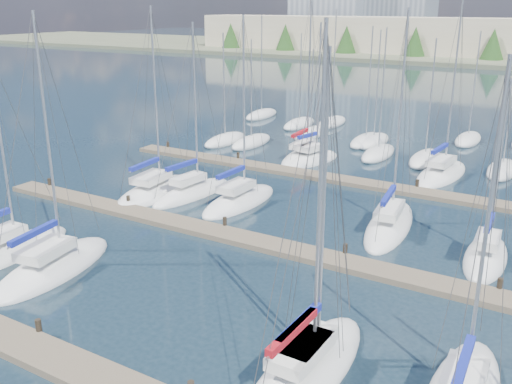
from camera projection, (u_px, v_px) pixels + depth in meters
The scene contains 18 objects.
ground at pixel (452, 120), 68.59m from camera, with size 400.00×400.00×0.00m, color #1D2F3B.
dock_near at pixel (92, 376), 21.36m from camera, with size 44.00×1.93×1.10m.
dock_mid at pixel (274, 246), 32.75m from camera, with size 44.00×1.93×1.10m.
dock_far at pixel (362, 183), 44.14m from camera, with size 44.00×1.93×1.10m.
sailboat_l at pixel (486, 257), 31.24m from camera, with size 2.63×6.85×10.57m.
sailboat_p at pixel (441, 174), 46.52m from camera, with size 3.57×8.94×14.69m.
sailboat_c at pixel (53, 267), 30.09m from camera, with size 4.41×8.74×13.87m.
sailboat_h at pixel (155, 191), 42.21m from camera, with size 3.97×8.66×14.02m.
sailboat_b at pixel (6, 253), 31.84m from camera, with size 3.13×8.70×11.87m.
sailboat_d at pixel (305, 372), 21.50m from camera, with size 2.85×8.48×13.74m.
sailboat_k at pixel (389, 225), 35.77m from camera, with size 3.72×9.49×13.94m.
sailboat_e at pixel (310, 365), 21.91m from camera, with size 2.68×8.05×12.84m.
sailboat_n at pixel (304, 156), 51.92m from camera, with size 3.01×8.49×14.99m.
sailboat_j at pixel (239, 201), 40.15m from camera, with size 2.98×8.06×13.47m.
sailboat_o at pixel (313, 160), 50.65m from camera, with size 3.72×6.98×12.67m.
sailboat_i at pixel (192, 193), 41.83m from camera, with size 2.93×8.02×12.98m.
distant_boats at pixel (371, 140), 57.41m from camera, with size 36.93×20.75×13.30m.
shoreline at pixel (484, 28), 145.79m from camera, with size 400.00×60.00×38.00m.
Camera 1 is at (14.60, -10.33, 13.43)m, focal length 40.00 mm.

